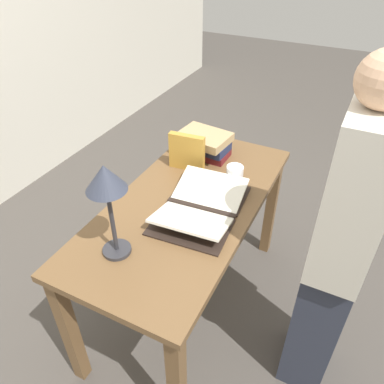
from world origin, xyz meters
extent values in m
plane|color=#47423D|center=(0.00, 0.00, 0.00)|extent=(12.00, 12.00, 0.00)
cube|color=brown|center=(0.00, 0.00, 0.76)|extent=(1.38, 0.66, 0.03)
cube|color=brown|center=(0.64, -0.28, 0.37)|extent=(0.06, 0.06, 0.74)
cube|color=brown|center=(-0.64, 0.28, 0.37)|extent=(0.06, 0.06, 0.74)
cube|color=brown|center=(0.64, 0.28, 0.37)|extent=(0.06, 0.06, 0.74)
cube|color=black|center=(-0.03, -0.09, 0.78)|extent=(0.05, 0.34, 0.02)
cube|color=black|center=(-0.17, -0.10, 0.78)|extent=(0.27, 0.37, 0.01)
cube|color=black|center=(0.10, -0.08, 0.78)|extent=(0.27, 0.37, 0.01)
cube|color=silver|center=(-0.16, -0.10, 0.81)|extent=(0.25, 0.35, 0.07)
cube|color=silver|center=(0.09, -0.08, 0.81)|extent=(0.25, 0.35, 0.07)
cube|color=maroon|center=(0.43, 0.11, 0.79)|extent=(0.16, 0.29, 0.04)
cube|color=#1E284C|center=(0.43, 0.11, 0.84)|extent=(0.17, 0.29, 0.05)
cube|color=tan|center=(0.43, 0.11, 0.89)|extent=(0.24, 0.30, 0.05)
cube|color=#BC8933|center=(0.26, 0.14, 0.88)|extent=(0.06, 0.20, 0.20)
cylinder|color=#2D2D33|center=(-0.43, 0.11, 0.78)|extent=(0.12, 0.12, 0.02)
cylinder|color=#2D2D33|center=(-0.43, 0.11, 0.94)|extent=(0.02, 0.02, 0.30)
cone|color=#333847|center=(-0.43, 0.11, 1.14)|extent=(0.16, 0.16, 0.11)
cylinder|color=white|center=(0.25, -0.15, 0.82)|extent=(0.09, 0.09, 0.10)
torus|color=white|center=(0.20, -0.13, 0.82)|extent=(0.05, 0.03, 0.05)
cube|color=#2D3342|center=(-0.07, -0.72, 0.38)|extent=(0.31, 0.20, 0.77)
cube|color=beige|center=(-0.07, -0.72, 1.10)|extent=(0.36, 0.20, 0.66)
camera|label=1|loc=(-1.28, -0.67, 1.90)|focal=35.00mm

